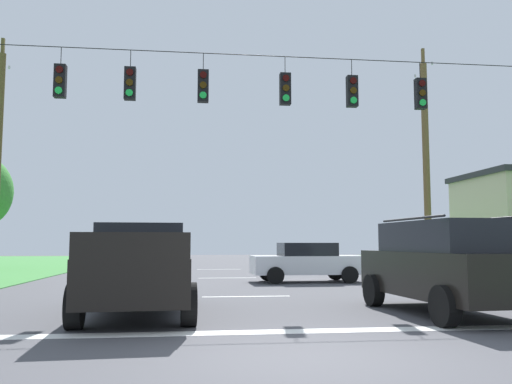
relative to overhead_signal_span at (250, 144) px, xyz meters
name	(u,v)px	position (x,y,z in m)	size (l,w,h in m)	color
ground_plane	(308,357)	(-0.10, -8.05, -4.38)	(120.00, 120.00, 0.00)	#47474C
stop_bar_stripe	(282,332)	(-0.10, -6.00, -4.38)	(14.82, 0.45, 0.01)	white
lane_dash_0	(246,296)	(-0.10, 0.00, -4.38)	(0.15, 2.50, 0.01)	white
lane_dash_1	(227,278)	(-0.10, 7.99, -4.38)	(0.15, 2.50, 0.01)	white
lane_dash_2	(219,269)	(-0.10, 15.45, -4.38)	(0.15, 2.50, 0.01)	white
overhead_signal_span	(250,144)	(0.00, 0.00, 0.00)	(17.64, 0.31, 7.56)	brown
pickup_truck	(139,269)	(-2.78, -3.37, -3.42)	(2.49, 5.49, 1.95)	black
suv_black	(446,264)	(3.80, -4.26, -3.32)	(2.44, 4.91, 2.05)	black
distant_car_crossing_white	(307,262)	(2.82, 5.24, -3.59)	(4.34, 2.11, 1.52)	silver
utility_pole_mid_right	(426,165)	(8.51, 6.73, 0.52)	(0.29, 1.83, 10.17)	brown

